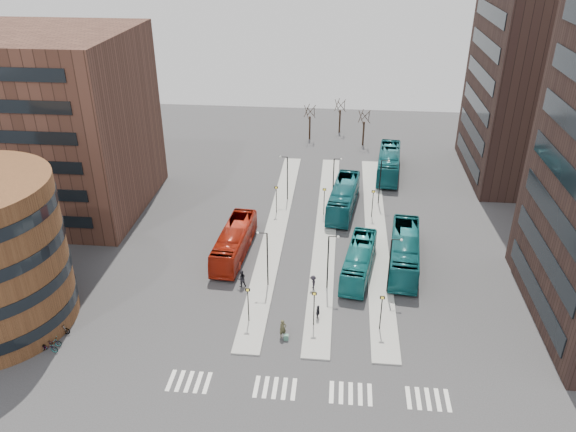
# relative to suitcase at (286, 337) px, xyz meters

# --- Properties ---
(ground) EXTENTS (160.00, 160.00, 0.00)m
(ground) POSITION_rel_suitcase_xyz_m (0.72, -9.89, -0.26)
(ground) COLOR #2E2E30
(ground) RESTS_ON ground
(island_left) EXTENTS (2.50, 45.00, 0.15)m
(island_left) POSITION_rel_suitcase_xyz_m (-3.28, 20.11, -0.19)
(island_left) COLOR gray
(island_left) RESTS_ON ground
(island_mid) EXTENTS (2.50, 45.00, 0.15)m
(island_mid) POSITION_rel_suitcase_xyz_m (2.72, 20.11, -0.19)
(island_mid) COLOR gray
(island_mid) RESTS_ON ground
(island_right) EXTENTS (2.50, 45.00, 0.15)m
(island_right) POSITION_rel_suitcase_xyz_m (8.72, 20.11, -0.19)
(island_right) COLOR gray
(island_right) RESTS_ON ground
(suitcase) EXTENTS (0.44, 0.36, 0.53)m
(suitcase) POSITION_rel_suitcase_xyz_m (0.00, 0.00, 0.00)
(suitcase) COLOR navy
(suitcase) RESTS_ON ground
(red_bus) EXTENTS (3.43, 11.71, 3.22)m
(red_bus) POSITION_rel_suitcase_xyz_m (-7.17, 13.86, 1.35)
(red_bus) COLOR #9E1C0C
(red_bus) RESTS_ON ground
(teal_bus_a) EXTENTS (4.11, 10.92, 2.97)m
(teal_bus_a) POSITION_rel_suitcase_xyz_m (6.49, 11.47, 1.22)
(teal_bus_a) COLOR #166F71
(teal_bus_a) RESTS_ON ground
(teal_bus_b) EXTENTS (4.34, 12.41, 3.39)m
(teal_bus_b) POSITION_rel_suitcase_xyz_m (4.72, 26.21, 1.43)
(teal_bus_b) COLOR #135A62
(teal_bus_b) RESTS_ON ground
(teal_bus_c) EXTENTS (4.13, 12.60, 3.44)m
(teal_bus_c) POSITION_rel_suitcase_xyz_m (11.36, 13.43, 1.46)
(teal_bus_c) COLOR #135B60
(teal_bus_c) RESTS_ON ground
(teal_bus_d) EXTENTS (4.15, 12.84, 3.51)m
(teal_bus_d) POSITION_rel_suitcase_xyz_m (11.17, 38.34, 1.49)
(teal_bus_d) COLOR #145D65
(teal_bus_d) RESTS_ON ground
(traveller) EXTENTS (0.78, 0.68, 1.79)m
(traveller) POSITION_rel_suitcase_xyz_m (-0.32, 0.37, 0.63)
(traveller) COLOR #454229
(traveller) RESTS_ON ground
(commuter_a) EXTENTS (1.11, 1.00, 1.87)m
(commuter_a) POSITION_rel_suitcase_xyz_m (-5.32, 7.75, 0.67)
(commuter_a) COLOR black
(commuter_a) RESTS_ON ground
(commuter_b) EXTENTS (0.52, 0.97, 1.56)m
(commuter_b) POSITION_rel_suitcase_xyz_m (2.65, 3.13, 0.52)
(commuter_b) COLOR black
(commuter_b) RESTS_ON ground
(commuter_c) EXTENTS (0.70, 1.13, 1.68)m
(commuter_c) POSITION_rel_suitcase_xyz_m (1.92, 7.83, 0.58)
(commuter_c) COLOR black
(commuter_c) RESTS_ON ground
(bicycle_near) EXTENTS (1.89, 0.75, 0.97)m
(bicycle_near) POSITION_rel_suitcase_xyz_m (-20.28, -3.58, 0.22)
(bicycle_near) COLOR gray
(bicycle_near) RESTS_ON ground
(bicycle_mid) EXTENTS (1.84, 0.54, 1.10)m
(bicycle_mid) POSITION_rel_suitcase_xyz_m (-20.28, -1.20, 0.29)
(bicycle_mid) COLOR gray
(bicycle_mid) RESTS_ON ground
(bicycle_far) EXTENTS (1.82, 0.92, 0.91)m
(bicycle_far) POSITION_rel_suitcase_xyz_m (-20.28, -2.93, 0.19)
(bicycle_far) COLOR gray
(bicycle_far) RESTS_ON ground
(crosswalk_stripes) EXTENTS (22.35, 2.40, 0.01)m
(crosswalk_stripes) POSITION_rel_suitcase_xyz_m (2.47, -5.89, -0.26)
(crosswalk_stripes) COLOR silver
(crosswalk_stripes) RESTS_ON ground
(office_block) EXTENTS (25.00, 20.12, 22.00)m
(office_block) POSITION_rel_suitcase_xyz_m (-33.28, 24.09, 10.74)
(office_block) COLOR #4F2F25
(office_block) RESTS_ON ground
(tower_far) EXTENTS (20.12, 20.00, 30.00)m
(tower_far) POSITION_rel_suitcase_xyz_m (32.69, 40.11, 14.74)
(tower_far) COLOR #301F1A
(tower_far) RESTS_ON ground
(sign_poles) EXTENTS (12.45, 22.12, 3.65)m
(sign_poles) POSITION_rel_suitcase_xyz_m (2.32, 13.11, 2.14)
(sign_poles) COLOR black
(sign_poles) RESTS_ON ground
(lamp_posts) EXTENTS (14.04, 20.24, 6.12)m
(lamp_posts) POSITION_rel_suitcase_xyz_m (3.35, 18.11, 3.31)
(lamp_posts) COLOR black
(lamp_posts) RESTS_ON ground
(bare_trees) EXTENTS (10.97, 8.14, 5.90)m
(bare_trees) POSITION_rel_suitcase_xyz_m (3.38, 52.78, 2.46)
(bare_trees) COLOR black
(bare_trees) RESTS_ON ground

